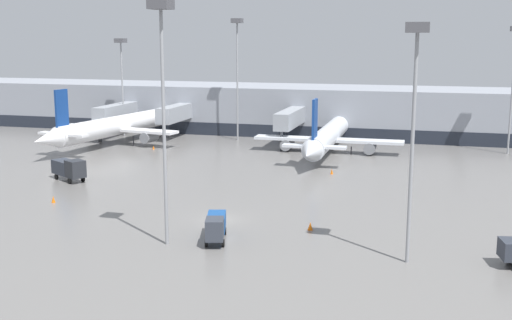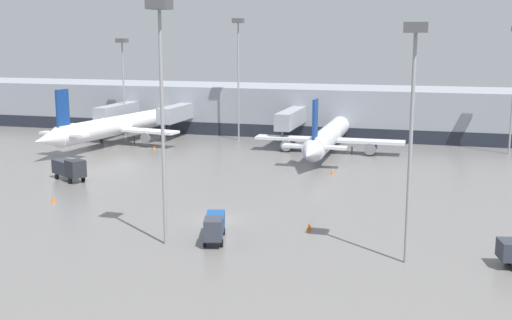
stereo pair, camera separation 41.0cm
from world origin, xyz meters
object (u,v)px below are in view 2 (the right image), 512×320
Objects in this scene: apron_light_mast_7 at (161,58)px; apron_light_mast_3 at (238,47)px; parked_jet_1 at (329,136)px; service_truck_1 at (69,168)px; apron_light_mast_0 at (123,59)px; service_truck_2 at (214,225)px; traffic_cone_1 at (309,226)px; traffic_cone_0 at (332,171)px; parked_jet_2 at (119,125)px; apron_light_mast_2 at (414,77)px; traffic_cone_2 at (53,199)px; traffic_cone_3 at (154,147)px.

apron_light_mast_3 is at bearing 101.28° from apron_light_mast_7.
service_truck_1 is at bearing 135.13° from parked_jet_1.
apron_light_mast_7 is (33.85, -57.76, 2.18)m from apron_light_mast_0.
service_truck_2 is 7.54× the size of traffic_cone_1.
traffic_cone_0 is at bearing -169.36° from parked_jet_1.
apron_light_mast_3 is (-23.25, 51.08, 16.23)m from traffic_cone_1.
apron_light_mast_0 is (-45.37, 50.05, 13.90)m from traffic_cone_1.
apron_light_mast_0 is (-37.74, 55.66, 12.83)m from service_truck_2.
service_truck_1 is at bearing -141.05° from service_truck_2.
parked_jet_2 is 2.24× the size of apron_light_mast_0.
apron_light_mast_2 is (17.02, -1.10, 13.69)m from service_truck_2.
service_truck_1 is 7.83× the size of traffic_cone_2.
apron_light_mast_0 is (-11.23, 37.06, 12.64)m from service_truck_1.
traffic_cone_0 is 1.21× the size of traffic_cone_3.
apron_light_mast_2 reaches higher than traffic_cone_2.
parked_jet_1 is 0.94× the size of parked_jet_2.
traffic_cone_2 is (4.41, -10.49, -1.27)m from service_truck_1.
traffic_cone_2 is at bearing -71.79° from apron_light_mast_0.
service_truck_2 is 21.87m from apron_light_mast_2.
traffic_cone_3 is 0.03× the size of apron_light_mast_3.
traffic_cone_2 is 35.50m from traffic_cone_3.
apron_light_mast_3 is (10.48, 13.30, 16.32)m from traffic_cone_3.
service_truck_1 is at bearing -90.96° from traffic_cone_3.
parked_jet_1 reaches higher than service_truck_1.
service_truck_1 is 0.28× the size of apron_light_mast_3.
service_truck_1 is at bearing 112.81° from traffic_cone_2.
service_truck_2 is (-2.28, -48.12, -1.22)m from parked_jet_1.
service_truck_1 reaches higher than traffic_cone_3.
traffic_cone_0 is at bearing 40.61° from traffic_cone_2.
apron_light_mast_2 reaches higher than traffic_cone_0.
traffic_cone_0 is 33.67m from traffic_cone_3.
apron_light_mast_7 is at bearing -139.36° from parked_jet_2.
traffic_cone_0 is 36.47m from apron_light_mast_3.
apron_light_mast_2 reaches higher than service_truck_1.
traffic_cone_2 is (12.03, -38.55, -2.86)m from parked_jet_2.
traffic_cone_2 is 51.95m from apron_light_mast_0.
service_truck_1 is at bearing -73.15° from apron_light_mast_0.
traffic_cone_1 is at bearing -4.82° from traffic_cone_2.
traffic_cone_0 is 0.03× the size of apron_light_mast_3.
traffic_cone_3 is 53.13m from apron_light_mast_7.
parked_jet_1 is at bearing -78.87° from parked_jet_2.
apron_light_mast_7 is at bearing 172.41° from parked_jet_1.
parked_jet_2 is 58.89m from apron_light_mast_7.
traffic_cone_0 is (5.53, 31.80, -1.09)m from service_truck_2.
traffic_cone_0 is 51.33m from apron_light_mast_0.
apron_light_mast_7 reaches higher than apron_light_mast_2.
service_truck_2 is 9.68× the size of traffic_cone_3.
apron_light_mast_3 is at bearing 2.66° from apron_light_mast_0.
service_truck_2 is 0.28× the size of apron_light_mast_3.
parked_jet_1 is 62.26× the size of traffic_cone_3.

